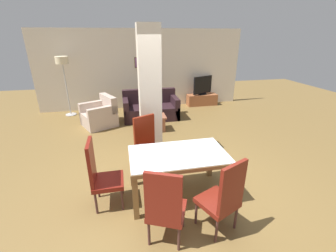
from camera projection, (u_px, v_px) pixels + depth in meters
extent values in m
plane|color=brown|center=(178.00, 194.00, 3.80)|extent=(18.00, 18.00, 0.00)
cube|color=beige|center=(143.00, 70.00, 7.94)|extent=(7.20, 0.06, 2.70)
cube|color=brown|center=(141.00, 62.00, 7.79)|extent=(0.44, 0.02, 0.36)
cube|color=#8C598C|center=(141.00, 63.00, 7.78)|extent=(0.40, 0.01, 0.32)
cube|color=beige|center=(150.00, 96.00, 4.54)|extent=(0.43, 0.38, 2.70)
cube|color=brown|center=(186.00, 171.00, 3.14)|extent=(1.54, 0.06, 0.06)
cube|color=brown|center=(172.00, 144.00, 3.90)|extent=(1.54, 0.06, 0.06)
cube|color=brown|center=(131.00, 161.00, 3.38)|extent=(0.06, 0.78, 0.06)
cube|color=brown|center=(222.00, 151.00, 3.66)|extent=(0.06, 0.78, 0.06)
cube|color=silver|center=(178.00, 154.00, 3.51)|extent=(1.52, 0.88, 0.01)
cube|color=brown|center=(136.00, 198.00, 3.17)|extent=(0.08, 0.08, 0.70)
cube|color=brown|center=(230.00, 185.00, 3.44)|extent=(0.08, 0.08, 0.70)
cube|color=brown|center=(132.00, 168.00, 3.89)|extent=(0.08, 0.08, 0.70)
cube|color=brown|center=(210.00, 159.00, 4.16)|extent=(0.08, 0.08, 0.70)
cube|color=maroon|center=(151.00, 153.00, 4.25)|extent=(0.61, 0.61, 0.07)
cube|color=maroon|center=(144.00, 132.00, 4.26)|extent=(0.42, 0.23, 0.66)
cylinder|color=#4B2B28|center=(165.00, 165.00, 4.30)|extent=(0.04, 0.04, 0.38)
cylinder|color=#4B2B28|center=(148.00, 171.00, 4.09)|extent=(0.04, 0.04, 0.38)
cylinder|color=#4B2B28|center=(154.00, 157.00, 4.58)|extent=(0.04, 0.04, 0.38)
cylinder|color=#4B2B28|center=(138.00, 162.00, 4.37)|extent=(0.04, 0.04, 0.38)
cube|color=maroon|center=(108.00, 181.00, 3.43)|extent=(0.46, 0.46, 0.07)
cube|color=maroon|center=(91.00, 162.00, 3.26)|extent=(0.05, 0.44, 0.66)
cylinder|color=#4B2B28|center=(122.00, 184.00, 3.72)|extent=(0.04, 0.04, 0.38)
cylinder|color=#4B2B28|center=(122.00, 200.00, 3.38)|extent=(0.04, 0.04, 0.38)
cylinder|color=#4B2B28|center=(98.00, 187.00, 3.65)|extent=(0.04, 0.04, 0.38)
cylinder|color=#4B2B28|center=(96.00, 203.00, 3.31)|extent=(0.04, 0.04, 0.38)
cube|color=maroon|center=(167.00, 211.00, 2.86)|extent=(0.61, 0.61, 0.07)
cube|color=maroon|center=(163.00, 199.00, 2.54)|extent=(0.42, 0.22, 0.66)
cylinder|color=#4B2B28|center=(157.00, 212.00, 3.15)|extent=(0.04, 0.04, 0.38)
cylinder|color=#4B2B28|center=(183.00, 216.00, 3.08)|extent=(0.04, 0.04, 0.38)
cylinder|color=#4B2B28|center=(149.00, 233.00, 2.81)|extent=(0.04, 0.04, 0.38)
cylinder|color=#4B2B28|center=(179.00, 239.00, 2.74)|extent=(0.04, 0.04, 0.38)
cube|color=maroon|center=(217.00, 202.00, 3.01)|extent=(0.61, 0.61, 0.07)
cube|color=maroon|center=(232.00, 187.00, 2.72)|extent=(0.42, 0.22, 0.66)
cylinder|color=#4B2B28|center=(196.00, 213.00, 3.13)|extent=(0.04, 0.04, 0.38)
cylinder|color=#4B2B28|center=(215.00, 202.00, 3.34)|extent=(0.04, 0.04, 0.38)
cylinder|color=#4B2B28|center=(217.00, 230.00, 2.85)|extent=(0.04, 0.04, 0.38)
cylinder|color=#4B2B28|center=(236.00, 217.00, 3.06)|extent=(0.04, 0.04, 0.38)
cube|color=#2D1B20|center=(151.00, 112.00, 7.13)|extent=(1.70, 0.88, 0.42)
cube|color=#2D1B20|center=(149.00, 96.00, 7.28)|extent=(1.70, 0.18, 0.46)
cube|color=#2D1B20|center=(175.00, 107.00, 7.23)|extent=(0.16, 0.88, 0.67)
cube|color=#2D1B20|center=(126.00, 110.00, 6.94)|extent=(0.16, 0.88, 0.67)
cube|color=#C0A99A|center=(99.00, 119.00, 6.58)|extent=(1.13, 1.13, 0.40)
cube|color=#C0A99A|center=(108.00, 103.00, 6.60)|extent=(0.53, 0.84, 0.46)
cube|color=#C0A99A|center=(103.00, 118.00, 6.27)|extent=(0.83, 0.50, 0.65)
cube|color=#C0A99A|center=(94.00, 112.00, 6.79)|extent=(0.83, 0.50, 0.65)
cube|color=brown|center=(153.00, 117.00, 6.17)|extent=(0.69, 0.48, 0.04)
cube|color=brown|center=(153.00, 124.00, 6.25)|extent=(0.61, 0.40, 0.38)
cylinder|color=#B2B7BC|center=(156.00, 113.00, 6.09)|extent=(0.07, 0.07, 0.18)
cylinder|color=#B2B7BC|center=(156.00, 109.00, 6.04)|extent=(0.03, 0.03, 0.06)
cylinder|color=#B7B7BC|center=(156.00, 108.00, 6.03)|extent=(0.03, 0.03, 0.01)
cube|color=#985532|center=(202.00, 100.00, 8.53)|extent=(1.12, 0.40, 0.41)
cube|color=black|center=(202.00, 94.00, 8.44)|extent=(0.38, 0.31, 0.03)
cube|color=black|center=(203.00, 85.00, 8.32)|extent=(0.79, 0.36, 0.65)
cylinder|color=#B7B7BC|center=(71.00, 114.00, 7.54)|extent=(0.34, 0.34, 0.02)
cylinder|color=#B7B7BC|center=(67.00, 90.00, 7.22)|extent=(0.04, 0.04, 1.65)
cylinder|color=beige|center=(62.00, 60.00, 6.87)|extent=(0.38, 0.38, 0.22)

